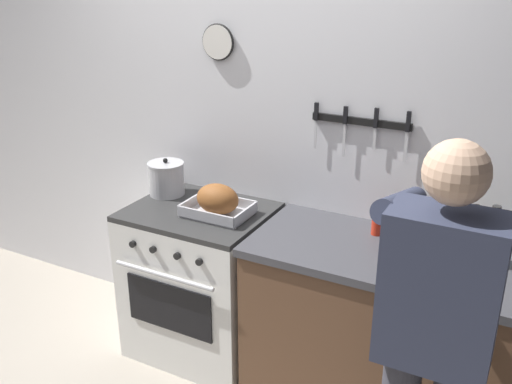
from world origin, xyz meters
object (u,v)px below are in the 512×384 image
at_px(roasting_pan, 218,202).
at_px(person_cook, 435,334).
at_px(stove, 201,281).
at_px(bottle_wine_red, 409,227).
at_px(stock_pot, 166,178).
at_px(bottle_hot_sauce, 377,221).
at_px(bottle_vinegar, 472,237).
at_px(bottle_cooking_oil, 491,240).
at_px(cutting_board, 455,274).

bearing_deg(roasting_pan, person_cook, -26.26).
xyz_separation_m(stove, bottle_wine_red, (1.14, 0.04, 0.58)).
height_order(stock_pot, bottle_wine_red, bottle_wine_red).
bearing_deg(bottle_hot_sauce, bottle_vinegar, -6.49).
xyz_separation_m(roasting_pan, bottle_vinegar, (1.27, 0.12, 0.03)).
bearing_deg(bottle_cooking_oil, stove, -176.64).
xyz_separation_m(person_cook, cutting_board, (-0.02, 0.55, -0.04)).
relative_size(person_cook, bottle_wine_red, 5.52).
xyz_separation_m(bottle_cooking_oil, bottle_wine_red, (-0.35, -0.04, 0.01)).
bearing_deg(roasting_pan, stove, 174.81).
bearing_deg(bottle_vinegar, bottle_wine_red, -167.46).
height_order(stove, bottle_wine_red, bottle_wine_red).
relative_size(stove, bottle_cooking_oil, 3.19).
height_order(stove, cutting_board, cutting_board).
bearing_deg(roasting_pan, stock_pot, 163.83).
height_order(stock_pot, bottle_vinegar, bottle_vinegar).
bearing_deg(cutting_board, roasting_pan, 176.43).
distance_m(person_cook, cutting_board, 0.55).
xyz_separation_m(bottle_vinegar, bottle_wine_red, (-0.27, -0.06, 0.02)).
bearing_deg(bottle_cooking_oil, bottle_vinegar, 169.37).
distance_m(roasting_pan, cutting_board, 1.25).
bearing_deg(bottle_hot_sauce, stock_pot, -178.00).
distance_m(stock_pot, bottle_vinegar, 1.70).
distance_m(person_cook, stock_pot, 1.85).
distance_m(person_cook, bottle_vinegar, 0.74).
height_order(bottle_cooking_oil, bottle_hot_sauce, bottle_cooking_oil).
bearing_deg(person_cook, bottle_vinegar, -10.88).
height_order(stove, person_cook, person_cook).
distance_m(stock_pot, cutting_board, 1.68).
bearing_deg(bottle_wine_red, bottle_hot_sauce, 148.05).
relative_size(person_cook, roasting_pan, 4.72).
bearing_deg(bottle_vinegar, stove, -175.82).
relative_size(stove, stock_pot, 4.08).
height_order(bottle_vinegar, bottle_cooking_oil, bottle_cooking_oil).
xyz_separation_m(bottle_hot_sauce, bottle_wine_red, (0.18, -0.11, 0.06)).
xyz_separation_m(person_cook, bottle_hot_sauce, (-0.44, 0.79, 0.02)).
height_order(roasting_pan, bottle_hot_sauce, roasting_pan).
relative_size(stove, cutting_board, 2.50).
distance_m(person_cook, bottle_hot_sauce, 0.91).
bearing_deg(bottle_vinegar, bottle_cooking_oil, -10.63).
bearing_deg(stove, person_cook, -24.44).
bearing_deg(bottle_cooking_oil, bottle_wine_red, -172.76).
bearing_deg(stock_pot, bottle_vinegar, -0.26).
relative_size(cutting_board, bottle_wine_red, 1.20).
relative_size(roasting_pan, bottle_wine_red, 1.17).
bearing_deg(bottle_vinegar, person_cook, -90.57).
distance_m(stove, roasting_pan, 0.54).
xyz_separation_m(roasting_pan, cutting_board, (1.24, -0.08, -0.07)).
relative_size(bottle_vinegar, bottle_wine_red, 0.88).
relative_size(roasting_pan, bottle_vinegar, 1.33).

